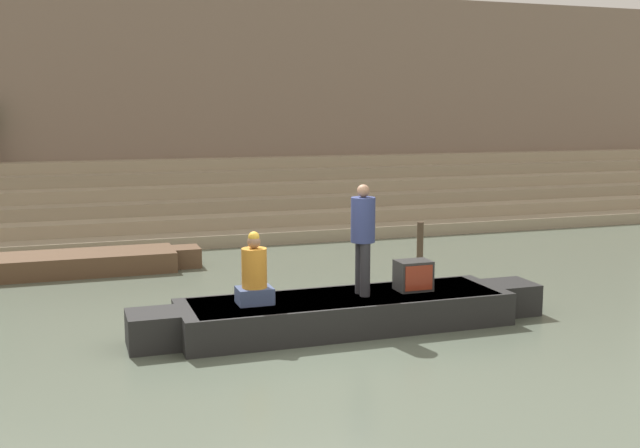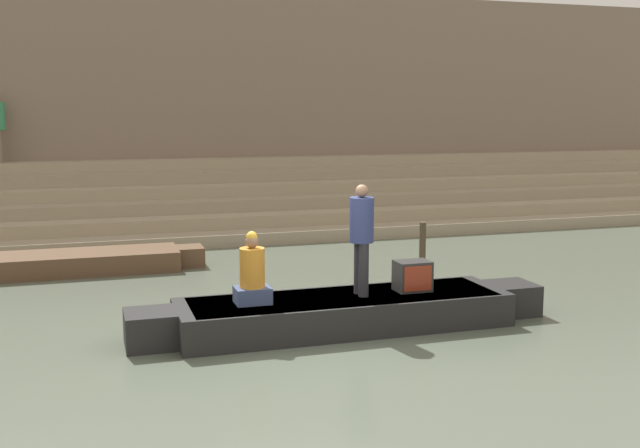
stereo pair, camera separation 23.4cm
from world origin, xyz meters
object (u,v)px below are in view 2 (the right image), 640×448
rowboat_main (344,311)px  person_rowing (252,275)px  tv_set (413,276)px  moored_boat_shore (81,261)px  mooring_post (422,251)px  person_standing (362,232)px

rowboat_main → person_rowing: size_ratio=6.10×
rowboat_main → tv_set: tv_set is taller
moored_boat_shore → mooring_post: mooring_post is taller
person_standing → person_rowing: person_standing is taller
moored_boat_shore → person_rowing: bearing=-71.4°
person_standing → moored_boat_shore: person_standing is taller
tv_set → rowboat_main: bearing=175.9°
moored_boat_shore → mooring_post: size_ratio=4.39×
rowboat_main → tv_set: bearing=1.4°
tv_set → mooring_post: 2.94m
moored_boat_shore → tv_set: bearing=-52.8°
rowboat_main → person_standing: 1.20m
tv_set → person_standing: bearing=175.7°
rowboat_main → mooring_post: bearing=46.8°
mooring_post → person_standing: bearing=-130.4°
person_rowing → moored_boat_shore: size_ratio=0.21×
person_standing → mooring_post: bearing=64.1°
person_rowing → tv_set: (2.47, -0.00, -0.18)m
person_rowing → moored_boat_shore: person_rowing is taller
person_rowing → mooring_post: person_rowing is taller
tv_set → moored_boat_shore: tv_set is taller
rowboat_main → tv_set: (1.10, 0.02, 0.46)m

